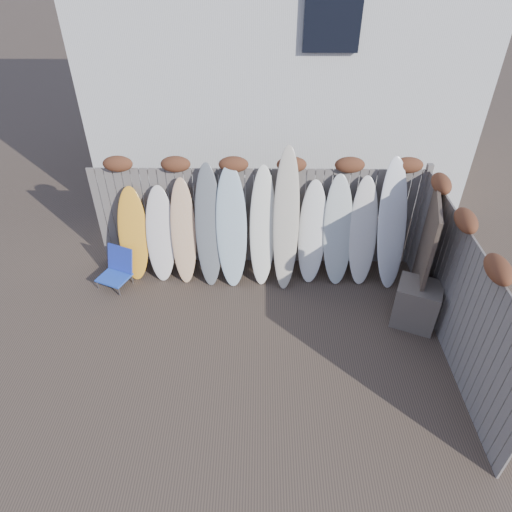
{
  "coord_description": "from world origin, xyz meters",
  "views": [
    {
      "loc": [
        0.06,
        -4.85,
        5.55
      ],
      "look_at": [
        0.0,
        1.2,
        1.0
      ],
      "focal_mm": 32.0,
      "sensor_mm": 36.0,
      "label": 1
    }
  ],
  "objects_px": {
    "wooden_crate": "(416,304)",
    "lattice_panel": "(424,254)",
    "surfboard_0": "(133,234)",
    "beach_chair": "(117,268)"
  },
  "relations": [
    {
      "from": "lattice_panel",
      "to": "surfboard_0",
      "type": "distance_m",
      "value": 5.12
    },
    {
      "from": "wooden_crate",
      "to": "lattice_panel",
      "type": "relative_size",
      "value": 0.38
    },
    {
      "from": "beach_chair",
      "to": "wooden_crate",
      "type": "distance_m",
      "value": 5.31
    },
    {
      "from": "wooden_crate",
      "to": "surfboard_0",
      "type": "xyz_separation_m",
      "value": [
        -4.91,
        1.32,
        0.46
      ]
    },
    {
      "from": "beach_chair",
      "to": "surfboard_0",
      "type": "distance_m",
      "value": 0.7
    },
    {
      "from": "wooden_crate",
      "to": "surfboard_0",
      "type": "bearing_deg",
      "value": 164.9
    },
    {
      "from": "lattice_panel",
      "to": "surfboard_0",
      "type": "xyz_separation_m",
      "value": [
        -5.06,
        0.8,
        -0.18
      ]
    },
    {
      "from": "wooden_crate",
      "to": "lattice_panel",
      "type": "distance_m",
      "value": 0.84
    },
    {
      "from": "beach_chair",
      "to": "wooden_crate",
      "type": "relative_size",
      "value": 0.91
    },
    {
      "from": "beach_chair",
      "to": "surfboard_0",
      "type": "bearing_deg",
      "value": 46.91
    }
  ]
}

